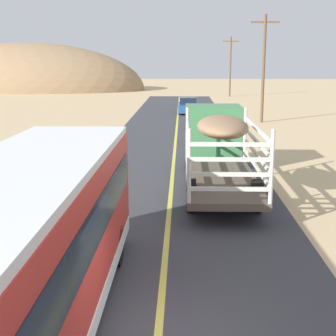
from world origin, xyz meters
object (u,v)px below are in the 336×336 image
at_px(power_pole_mid, 264,66).
at_px(power_pole_far, 230,65).
at_px(livestock_truck, 216,138).
at_px(bus, 27,247).
at_px(car_far, 188,106).

xyz_separation_m(power_pole_mid, power_pole_far, (0.00, 27.99, -0.26)).
bearing_deg(power_pole_mid, livestock_truck, -104.19).
bearing_deg(power_pole_mid, power_pole_far, 90.00).
height_order(bus, power_pole_mid, power_pole_mid).
height_order(livestock_truck, car_far, livestock_truck).
bearing_deg(car_far, livestock_truck, -88.07).
height_order(livestock_truck, power_pole_mid, power_pole_mid).
xyz_separation_m(livestock_truck, car_far, (-0.89, 26.29, -1.10)).
xyz_separation_m(livestock_truck, power_pole_far, (4.95, 47.56, 2.43)).
bearing_deg(bus, power_pole_mid, 74.11).
bearing_deg(power_pole_far, power_pole_mid, -90.00).
relative_size(livestock_truck, bus, 0.97).
relative_size(bus, power_pole_far, 1.27).
height_order(livestock_truck, bus, bus).
distance_m(bus, power_pole_mid, 33.22).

